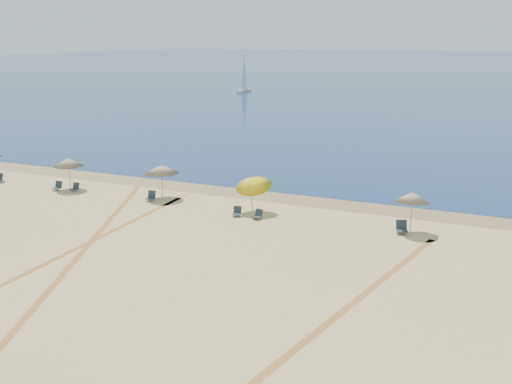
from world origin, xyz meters
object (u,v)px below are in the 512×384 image
umbrella_3 (253,182)px  chair_2 (58,186)px  chair_4 (151,196)px  chair_5 (237,212)px  sailboat_1 (244,80)px  chair_3 (75,188)px  chair_7 (402,228)px  umbrella_1 (68,162)px  umbrella_2 (162,169)px  umbrella_4 (412,197)px  chair_6 (258,215)px

umbrella_3 → chair_2: bearing=-177.0°
umbrella_3 → chair_4: (-7.27, -0.44, -1.58)m
chair_5 → sailboat_1: (-35.40, 75.85, 1.91)m
chair_3 → chair_7: 22.90m
chair_2 → chair_4: size_ratio=0.94×
chair_4 → chair_7: 16.60m
umbrella_1 → umbrella_3: size_ratio=0.91×
umbrella_3 → chair_7: 9.47m
chair_2 → chair_5: bearing=-7.6°
sailboat_1 → umbrella_2: bearing=-71.8°
umbrella_4 → chair_6: 9.06m
umbrella_4 → sailboat_1: bearing=121.4°
umbrella_2 → chair_2: 8.23m
umbrella_3 → chair_2: (-14.93, -0.78, -1.59)m
umbrella_1 → umbrella_4: umbrella_4 is taller
chair_3 → chair_6: (14.50, -0.78, -0.01)m
chair_3 → umbrella_1: bearing=150.0°
chair_2 → chair_7: 24.26m
umbrella_4 → chair_4: (-16.99, -0.42, -1.73)m
chair_2 → chair_3: size_ratio=1.08×
umbrella_4 → chair_5: umbrella_4 is taller
umbrella_3 → chair_2: size_ratio=3.82×
umbrella_1 → sailboat_1: (-21.54, 74.70, 0.22)m
chair_5 → chair_7: (9.81, 0.78, 0.06)m
umbrella_2 → sailboat_1: sailboat_1 is taller
umbrella_2 → chair_3: (-6.59, -1.05, -1.71)m
umbrella_3 → chair_4: 7.46m
chair_7 → chair_5: bearing=164.1°
chair_7 → chair_4: bearing=159.3°
chair_3 → sailboat_1: size_ratio=0.08×
umbrella_1 → chair_7: (23.67, -0.37, -1.64)m
umbrella_2 → chair_2: (-7.95, -1.29, -1.70)m
chair_3 → chair_5: size_ratio=0.89×
chair_5 → sailboat_1: sailboat_1 is taller
chair_3 → chair_5: bearing=-6.6°
chair_4 → sailboat_1: 80.29m
chair_6 → chair_7: bearing=12.9°
chair_2 → sailboat_1: size_ratio=0.09×
umbrella_2 → chair_6: bearing=-13.0°
umbrella_1 → chair_5: bearing=-4.7°
umbrella_2 → chair_7: (16.31, -1.03, -1.66)m
umbrella_4 → chair_7: 1.81m
chair_4 → sailboat_1: bearing=102.9°
umbrella_2 → chair_6: (7.91, -1.83, -1.71)m
umbrella_1 → umbrella_3: (14.34, 0.15, -0.08)m
umbrella_2 → chair_6: 8.30m
chair_3 → sailboat_1: (-22.31, 75.09, 1.91)m
umbrella_3 → chair_2: 15.04m
umbrella_4 → chair_3: 23.36m
umbrella_3 → chair_6: (0.92, -1.32, -1.61)m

